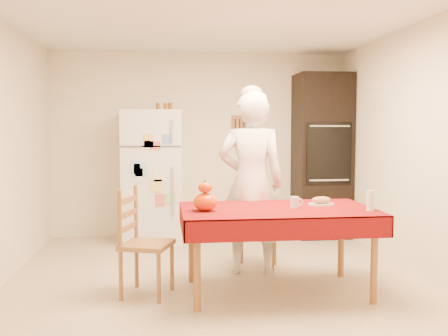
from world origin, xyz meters
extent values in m
plane|color=tan|center=(0.00, 0.00, 0.00)|extent=(4.50, 4.50, 0.00)
cube|color=white|center=(0.00, 2.25, 1.25)|extent=(4.00, 0.02, 2.50)
cube|color=white|center=(0.00, -2.25, 1.25)|extent=(4.00, 0.02, 2.50)
cube|color=white|center=(2.00, 0.00, 1.25)|extent=(0.02, 4.50, 2.50)
cube|color=white|center=(0.00, 0.00, 2.50)|extent=(4.00, 4.50, 0.02)
cube|color=brown|center=(0.55, 2.23, 1.50)|extent=(0.22, 0.02, 0.30)
cube|color=white|center=(-0.65, 1.88, 0.85)|extent=(0.75, 0.70, 1.70)
cube|color=silver|center=(-0.39, 1.51, 1.45)|extent=(0.03, 0.03, 0.25)
cube|color=silver|center=(-0.39, 1.51, 0.70)|extent=(0.03, 0.03, 0.60)
cube|color=black|center=(1.63, 1.93, 1.10)|extent=(0.70, 0.60, 2.20)
cube|color=black|center=(1.63, 1.62, 1.15)|extent=(0.59, 0.02, 0.80)
cylinder|color=brown|center=(-0.24, -0.71, 0.35)|extent=(0.06, 0.06, 0.71)
cylinder|color=brown|center=(-0.24, 0.07, 0.35)|extent=(0.06, 0.06, 0.71)
cylinder|color=brown|center=(1.24, -0.71, 0.35)|extent=(0.06, 0.06, 0.71)
cylinder|color=brown|center=(1.24, 0.07, 0.35)|extent=(0.06, 0.06, 0.71)
cube|color=brown|center=(0.50, -0.32, 0.73)|extent=(1.60, 0.90, 0.04)
cube|color=#500A04|center=(0.50, -0.32, 0.76)|extent=(1.70, 1.00, 0.01)
cylinder|color=brown|center=(0.24, 0.34, 0.21)|extent=(0.04, 0.04, 0.43)
cylinder|color=brown|center=(0.34, 0.67, 0.21)|extent=(0.04, 0.04, 0.43)
cylinder|color=brown|center=(0.59, 0.24, 0.21)|extent=(0.04, 0.04, 0.43)
cylinder|color=brown|center=(0.68, 0.57, 0.21)|extent=(0.04, 0.04, 0.43)
cube|color=brown|center=(0.46, 0.45, 0.45)|extent=(0.52, 0.50, 0.04)
cube|color=brown|center=(0.51, 0.62, 0.70)|extent=(0.35, 0.13, 0.50)
cylinder|color=brown|center=(-0.55, -0.49, 0.21)|extent=(0.04, 0.04, 0.43)
cylinder|color=brown|center=(-0.87, -0.38, 0.21)|extent=(0.04, 0.04, 0.43)
cylinder|color=brown|center=(-0.43, -0.15, 0.21)|extent=(0.04, 0.04, 0.43)
cylinder|color=brown|center=(-0.75, -0.04, 0.21)|extent=(0.04, 0.04, 0.43)
cube|color=brown|center=(-0.65, -0.26, 0.45)|extent=(0.51, 0.53, 0.04)
cube|color=brown|center=(-0.81, -0.21, 0.70)|extent=(0.14, 0.35, 0.50)
imported|color=silver|center=(0.38, 0.30, 0.92)|extent=(0.73, 0.55, 1.84)
cylinder|color=silver|center=(0.66, -0.33, 0.81)|extent=(0.08, 0.08, 0.10)
ellipsoid|color=#ED4805|center=(-0.15, -0.39, 0.84)|extent=(0.21, 0.21, 0.16)
ellipsoid|color=#D85405|center=(-0.15, -0.39, 0.96)|extent=(0.12, 0.12, 0.09)
cylinder|color=white|center=(1.27, -0.55, 0.85)|extent=(0.07, 0.07, 0.18)
cylinder|color=silver|center=(0.94, -0.21, 0.77)|extent=(0.24, 0.24, 0.02)
ellipsoid|color=tan|center=(0.94, -0.21, 0.81)|extent=(0.18, 0.10, 0.06)
cylinder|color=brown|center=(-0.57, 1.93, 1.75)|extent=(0.05, 0.05, 0.10)
cylinder|color=brown|center=(-0.47, 1.93, 1.75)|extent=(0.05, 0.05, 0.10)
cylinder|color=brown|center=(-0.41, 1.93, 1.75)|extent=(0.05, 0.05, 0.10)
camera|label=1|loc=(-0.50, -4.61, 1.46)|focal=40.00mm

